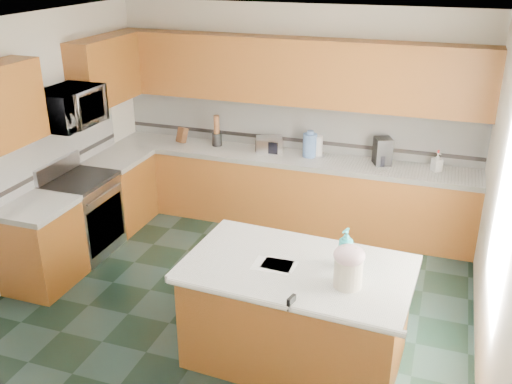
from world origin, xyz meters
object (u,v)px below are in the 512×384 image
at_px(knife_block, 182,135).
at_px(toaster_oven, 269,145).
at_px(treat_jar, 348,273).
at_px(coffee_maker, 383,151).
at_px(soap_bottle_island, 346,248).
at_px(island_base, 296,316).
at_px(island_top, 298,269).

height_order(knife_block, toaster_oven, knife_block).
relative_size(treat_jar, coffee_maker, 0.71).
height_order(toaster_oven, coffee_maker, coffee_maker).
distance_m(treat_jar, toaster_oven, 3.13).
relative_size(treat_jar, soap_bottle_island, 0.67).
distance_m(island_base, knife_block, 3.49).
height_order(island_base, coffee_maker, coffee_maker).
distance_m(treat_jar, knife_block, 3.86).
bearing_deg(island_top, island_base, 0.00).
relative_size(island_top, treat_jar, 8.04).
bearing_deg(island_base, toaster_oven, 115.61).
distance_m(island_base, treat_jar, 0.76).
relative_size(toaster_oven, coffee_maker, 1.02).
xyz_separation_m(island_base, island_top, (0.00, 0.00, 0.46)).
xyz_separation_m(island_top, coffee_maker, (0.32, 2.61, 0.19)).
xyz_separation_m(island_top, soap_bottle_island, (0.36, 0.10, 0.20)).
bearing_deg(soap_bottle_island, island_top, -147.85).
bearing_deg(toaster_oven, island_top, -85.94).
bearing_deg(treat_jar, island_top, 153.83).
height_order(island_top, coffee_maker, coffee_maker).
height_order(treat_jar, soap_bottle_island, soap_bottle_island).
xyz_separation_m(toaster_oven, coffee_maker, (1.40, 0.03, 0.07)).
height_order(island_top, toaster_oven, toaster_oven).
bearing_deg(knife_block, soap_bottle_island, -21.40).
bearing_deg(treat_jar, knife_block, 129.43).
relative_size(island_top, knife_block, 9.21).
height_order(treat_jar, toaster_oven, treat_jar).
bearing_deg(coffee_maker, island_top, -119.91).
xyz_separation_m(soap_bottle_island, toaster_oven, (-1.43, 2.48, -0.08)).
bearing_deg(knife_block, treat_jar, -23.53).
height_order(island_base, island_top, island_top).
relative_size(treat_jar, toaster_oven, 0.70).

